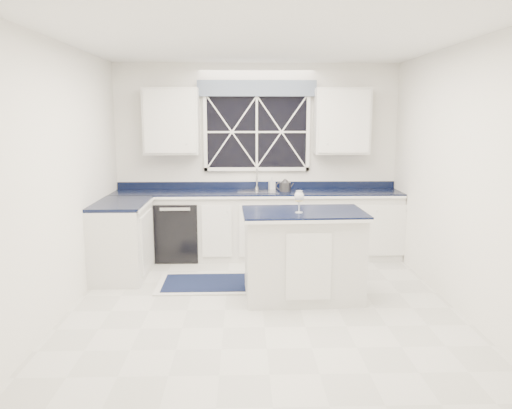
{
  "coord_description": "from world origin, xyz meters",
  "views": [
    {
      "loc": [
        -0.2,
        -4.88,
        1.98
      ],
      "look_at": [
        -0.06,
        0.4,
        1.03
      ],
      "focal_mm": 35.0,
      "sensor_mm": 36.0,
      "label": 1
    }
  ],
  "objects_px": {
    "dishwasher": "(179,229)",
    "soap_bottle": "(272,183)",
    "island": "(303,254)",
    "wine_glass": "(299,197)",
    "faucet": "(257,178)",
    "kettle": "(285,185)"
  },
  "relations": [
    {
      "from": "dishwasher",
      "to": "soap_bottle",
      "type": "height_order",
      "value": "soap_bottle"
    },
    {
      "from": "island",
      "to": "soap_bottle",
      "type": "distance_m",
      "value": 1.91
    },
    {
      "from": "island",
      "to": "wine_glass",
      "type": "relative_size",
      "value": 5.63
    },
    {
      "from": "dishwasher",
      "to": "faucet",
      "type": "bearing_deg",
      "value": 10.02
    },
    {
      "from": "soap_bottle",
      "to": "faucet",
      "type": "bearing_deg",
      "value": -173.26
    },
    {
      "from": "faucet",
      "to": "wine_glass",
      "type": "height_order",
      "value": "faucet"
    },
    {
      "from": "faucet",
      "to": "soap_bottle",
      "type": "distance_m",
      "value": 0.23
    },
    {
      "from": "dishwasher",
      "to": "wine_glass",
      "type": "relative_size",
      "value": 3.48
    },
    {
      "from": "wine_glass",
      "to": "kettle",
      "type": "bearing_deg",
      "value": 90.15
    },
    {
      "from": "dishwasher",
      "to": "wine_glass",
      "type": "bearing_deg",
      "value": -48.7
    },
    {
      "from": "dishwasher",
      "to": "soap_bottle",
      "type": "distance_m",
      "value": 1.47
    },
    {
      "from": "island",
      "to": "soap_bottle",
      "type": "xyz_separation_m",
      "value": [
        -0.23,
        1.82,
        0.54
      ]
    },
    {
      "from": "dishwasher",
      "to": "faucet",
      "type": "xyz_separation_m",
      "value": [
        1.1,
        0.19,
        0.69
      ]
    },
    {
      "from": "dishwasher",
      "to": "island",
      "type": "bearing_deg",
      "value": -45.89
    },
    {
      "from": "dishwasher",
      "to": "wine_glass",
      "type": "height_order",
      "value": "wine_glass"
    },
    {
      "from": "island",
      "to": "wine_glass",
      "type": "height_order",
      "value": "wine_glass"
    },
    {
      "from": "kettle",
      "to": "wine_glass",
      "type": "xyz_separation_m",
      "value": [
        0.0,
        -1.69,
        0.11
      ]
    },
    {
      "from": "island",
      "to": "kettle",
      "type": "xyz_separation_m",
      "value": [
        -0.07,
        1.6,
        0.54
      ]
    },
    {
      "from": "wine_glass",
      "to": "soap_bottle",
      "type": "relative_size",
      "value": 1.36
    },
    {
      "from": "island",
      "to": "faucet",
      "type": "bearing_deg",
      "value": 102.06
    },
    {
      "from": "dishwasher",
      "to": "island",
      "type": "relative_size",
      "value": 0.62
    },
    {
      "from": "island",
      "to": "dishwasher",
      "type": "bearing_deg",
      "value": 132.06
    }
  ]
}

